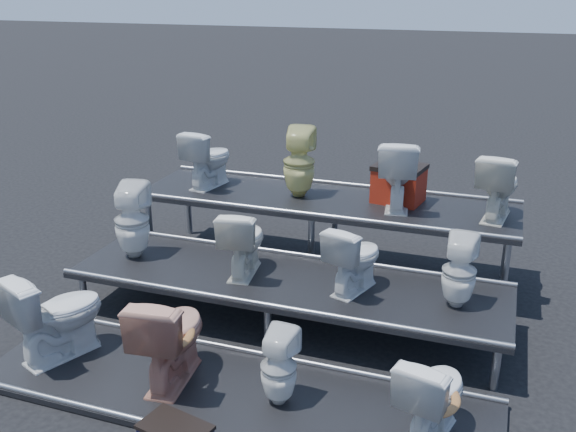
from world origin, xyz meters
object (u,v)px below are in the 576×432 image
(toilet_3, at_px, (432,394))
(toilet_4, at_px, (132,220))
(red_crate, at_px, (399,186))
(toilet_6, at_px, (354,258))
(toilet_11, at_px, (498,185))
(toilet_1, at_px, (170,335))
(toilet_5, at_px, (243,241))
(toilet_0, at_px, (58,314))
(toilet_8, at_px, (208,158))
(toilet_9, at_px, (299,162))
(toilet_2, at_px, (279,367))
(toilet_7, at_px, (459,271))
(toilet_10, at_px, (398,173))

(toilet_3, xyz_separation_m, toilet_4, (-3.23, 1.30, 0.45))
(toilet_4, xyz_separation_m, red_crate, (2.45, 1.47, 0.19))
(toilet_6, bearing_deg, toilet_11, -113.78)
(toilet_1, bearing_deg, toilet_5, -99.96)
(toilet_11, relative_size, red_crate, 1.35)
(toilet_6, distance_m, red_crate, 1.50)
(toilet_0, relative_size, toilet_3, 1.18)
(toilet_4, bearing_deg, toilet_8, -111.90)
(toilet_4, relative_size, red_crate, 1.54)
(toilet_0, height_order, toilet_4, toilet_4)
(toilet_8, distance_m, red_crate, 2.22)
(toilet_9, bearing_deg, toilet_4, 36.03)
(toilet_2, bearing_deg, toilet_5, -53.08)
(toilet_3, height_order, toilet_7, toilet_7)
(toilet_9, relative_size, toilet_11, 1.14)
(toilet_7, xyz_separation_m, toilet_10, (-0.79, 1.30, 0.44))
(toilet_1, xyz_separation_m, toilet_3, (2.09, 0.00, -0.06))
(toilet_5, bearing_deg, red_crate, -137.38)
(toilet_8, height_order, toilet_9, toilet_9)
(toilet_4, bearing_deg, toilet_0, 80.68)
(toilet_2, bearing_deg, toilet_8, -50.85)
(toilet_0, xyz_separation_m, toilet_9, (1.31, 2.60, 0.79))
(toilet_10, bearing_deg, toilet_3, 98.32)
(toilet_6, bearing_deg, toilet_1, 65.41)
(toilet_4, height_order, toilet_10, toilet_10)
(toilet_0, bearing_deg, toilet_3, -157.16)
(toilet_3, bearing_deg, toilet_10, -59.48)
(toilet_8, distance_m, toilet_9, 1.12)
(toilet_6, xyz_separation_m, red_crate, (0.12, 1.47, 0.26))
(toilet_5, distance_m, toilet_7, 2.03)
(toilet_0, xyz_separation_m, red_crate, (2.41, 2.77, 0.58))
(toilet_1, xyz_separation_m, toilet_8, (-0.90, 2.60, 0.73))
(toilet_0, distance_m, toilet_8, 2.71)
(toilet_1, relative_size, toilet_8, 1.20)
(toilet_7, bearing_deg, toilet_6, 3.77)
(toilet_1, height_order, toilet_3, toilet_1)
(toilet_5, relative_size, toilet_8, 0.99)
(toilet_2, height_order, toilet_8, toilet_8)
(toilet_0, xyz_separation_m, toilet_8, (0.19, 2.60, 0.73))
(toilet_4, relative_size, toilet_8, 1.15)
(toilet_1, bearing_deg, toilet_7, -154.53)
(toilet_4, distance_m, toilet_5, 1.23)
(toilet_10, height_order, red_crate, toilet_10)
(toilet_3, distance_m, toilet_6, 1.63)
(toilet_3, distance_m, toilet_9, 3.31)
(toilet_2, xyz_separation_m, toilet_11, (1.41, 2.60, 0.83))
(toilet_3, relative_size, toilet_5, 1.02)
(toilet_7, distance_m, toilet_8, 3.31)
(toilet_1, distance_m, toilet_3, 2.09)
(toilet_0, height_order, toilet_11, toilet_11)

